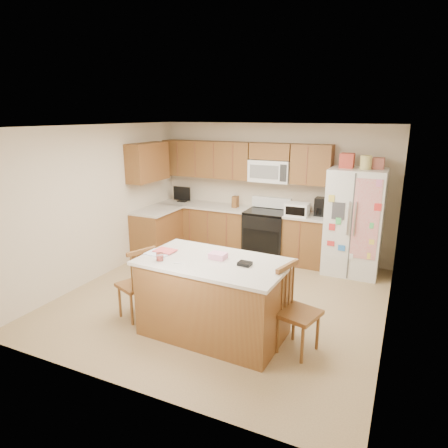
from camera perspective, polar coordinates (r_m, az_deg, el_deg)
The scene contains 9 objects.
ground at distance 6.06m, azimuth -0.12°, elevation -10.53°, with size 4.50×4.50×0.00m, color #8A6E4D.
room_shell at distance 5.59m, azimuth -0.12°, elevation 2.88°, with size 4.60×4.60×2.52m.
cabinetry at distance 7.69m, azimuth -1.11°, elevation 2.35°, with size 3.36×1.56×2.15m.
stove at distance 7.57m, azimuth 6.09°, elevation -1.39°, with size 0.76×0.65×1.13m.
refrigerator at distance 7.07m, azimuth 18.14°, elevation 0.45°, with size 0.90×0.79×2.04m.
island at distance 4.97m, azimuth -1.48°, elevation -10.41°, with size 1.81×1.11×1.06m.
windsor_chair_left at distance 5.47m, azimuth -12.30°, elevation -8.45°, with size 0.54×0.55×1.00m.
windsor_chair_back at distance 5.57m, azimuth 2.33°, elevation -8.21°, with size 0.40×0.38×0.90m.
windsor_chair_right at distance 4.71m, azimuth 10.34°, elevation -12.28°, with size 0.52×0.54×1.03m.
Camera 1 is at (2.31, -4.94, 2.65)m, focal length 32.00 mm.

